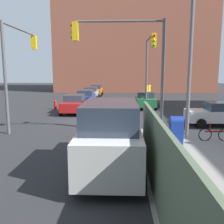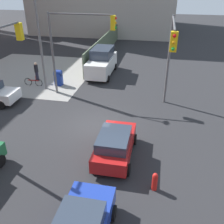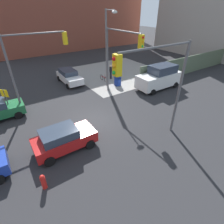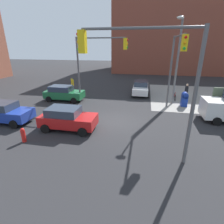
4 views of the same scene
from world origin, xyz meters
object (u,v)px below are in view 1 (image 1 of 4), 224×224
at_px(sedan_silver, 90,93).
at_px(bicycle_leaning_on_fence, 215,134).
at_px(traffic_signal_nw_corner, 149,60).
at_px(traffic_signal_ne_corner, 127,54).
at_px(mailbox_blue, 176,129).
at_px(hatchback_orange, 96,90).
at_px(sedan_green, 145,100).
at_px(bicycle_at_crosswalk, 158,104).
at_px(coupe_blue, 86,97).
at_px(street_lamp_corner, 183,52).
at_px(van_white_delivery, 111,137).
at_px(fire_hydrant, 55,105).
at_px(hatchback_red, 74,104).
at_px(traffic_signal_se_corner, 19,56).
at_px(hatchback_white, 222,113).

distance_m(sedan_silver, bicycle_leaning_on_fence, 21.64).
distance_m(traffic_signal_nw_corner, bicycle_leaning_on_fence, 9.60).
relative_size(traffic_signal_ne_corner, mailbox_blue, 4.55).
xyz_separation_m(hatchback_orange, sedan_green, (12.76, 6.29, -0.00)).
relative_size(sedan_green, bicycle_at_crosswalk, 2.38).
height_order(hatchback_orange, sedan_silver, same).
bearing_deg(coupe_blue, hatchback_orange, 179.71).
distance_m(traffic_signal_ne_corner, street_lamp_corner, 2.99).
bearing_deg(van_white_delivery, fire_hydrant, -157.88).
xyz_separation_m(sedan_green, hatchback_red, (3.40, -6.58, -0.00)).
bearing_deg(traffic_signal_ne_corner, traffic_signal_se_corner, -106.75).
relative_size(traffic_signal_ne_corner, coupe_blue, 1.53).
bearing_deg(street_lamp_corner, van_white_delivery, -38.07).
height_order(traffic_signal_nw_corner, street_lamp_corner, street_lamp_corner).
bearing_deg(hatchback_white, mailbox_blue, -42.13).
distance_m(coupe_blue, hatchback_red, 5.46).
relative_size(traffic_signal_nw_corner, hatchback_red, 1.64).
bearing_deg(sedan_green, traffic_signal_ne_corner, -10.87).
bearing_deg(traffic_signal_se_corner, hatchback_red, 154.92).
xyz_separation_m(traffic_signal_ne_corner, fire_hydrant, (-9.50, -6.72, -4.13)).
distance_m(hatchback_orange, hatchback_white, 23.53).
relative_size(fire_hydrant, bicycle_at_crosswalk, 0.54).
height_order(mailbox_blue, sedan_green, sedan_green).
height_order(sedan_green, bicycle_at_crosswalk, sedan_green).
xyz_separation_m(traffic_signal_nw_corner, bicycle_leaning_on_fence, (8.17, 2.70, -4.26)).
distance_m(traffic_signal_nw_corner, bicycle_at_crosswalk, 6.19).
xyz_separation_m(traffic_signal_se_corner, fire_hydrant, (-7.39, 0.30, -4.15)).
height_order(traffic_signal_ne_corner, van_white_delivery, traffic_signal_ne_corner).
distance_m(hatchback_white, bicycle_at_crosswalk, 9.10).
bearing_deg(sedan_silver, fire_hydrant, -14.46).
bearing_deg(hatchback_white, sedan_silver, -145.46).
bearing_deg(bicycle_at_crosswalk, sedan_green, -75.18).
bearing_deg(fire_hydrant, sedan_silver, 165.54).
xyz_separation_m(sedan_silver, bicycle_at_crosswalk, (7.24, 7.87, -0.50)).
xyz_separation_m(mailbox_blue, sedan_green, (-12.64, -0.38, 0.08)).
relative_size(hatchback_orange, coupe_blue, 1.00).
bearing_deg(sedan_silver, traffic_signal_se_corner, -9.10).
bearing_deg(van_white_delivery, sedan_silver, -171.24).
height_order(fire_hydrant, hatchback_red, hatchback_red).
xyz_separation_m(hatchback_white, coupe_blue, (-10.26, -10.74, -0.00)).
distance_m(sedan_green, hatchback_red, 7.41).
relative_size(traffic_signal_ne_corner, hatchback_white, 1.45).
distance_m(traffic_signal_ne_corner, sedan_green, 11.76).
bearing_deg(sedan_green, van_white_delivery, -9.86).
relative_size(traffic_signal_nw_corner, bicycle_leaning_on_fence, 3.71).
height_order(hatchback_orange, hatchback_red, same).
bearing_deg(van_white_delivery, bicycle_leaning_on_fence, 127.64).
bearing_deg(sedan_green, bicycle_at_crosswalk, 104.82).
xyz_separation_m(street_lamp_corner, hatchback_white, (-3.35, 3.57, -3.86)).
bearing_deg(sedan_silver, traffic_signal_nw_corner, 29.05).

